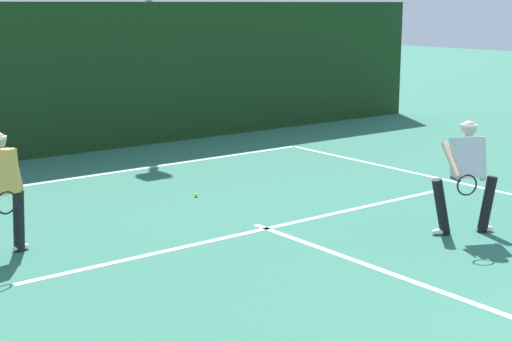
{
  "coord_description": "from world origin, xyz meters",
  "views": [
    {
      "loc": [
        -6.81,
        -2.41,
        3.24
      ],
      "look_at": [
        -0.48,
        5.77,
        1.0
      ],
      "focal_mm": 54.49,
      "sensor_mm": 36.0,
      "label": 1
    }
  ],
  "objects": [
    {
      "name": "player_far",
      "position": [
        -3.46,
        7.3,
        0.9
      ],
      "size": [
        0.73,
        0.86,
        1.64
      ],
      "rotation": [
        0.0,
        0.0,
        3.34
      ],
      "color": "black",
      "rests_on": "ground_plane"
    },
    {
      "name": "court_line_baseline_far",
      "position": [
        0.0,
        10.97,
        0.0
      ],
      "size": [
        9.3,
        0.1,
        0.01
      ],
      "primitive_type": "cube",
      "color": "white",
      "rests_on": "ground_plane"
    },
    {
      "name": "court_line_centre",
      "position": [
        0.0,
        3.2,
        0.0
      ],
      "size": [
        0.1,
        6.4,
        0.01
      ],
      "primitive_type": "cube",
      "color": "white",
      "rests_on": "ground_plane"
    },
    {
      "name": "back_fence_windscreen",
      "position": [
        0.0,
        13.31,
        1.63
      ],
      "size": [
        21.45,
        0.12,
        3.27
      ],
      "primitive_type": "cube",
      "color": "#183718",
      "rests_on": "ground_plane"
    },
    {
      "name": "player_near",
      "position": [
        2.08,
        4.23,
        0.9
      ],
      "size": [
        1.12,
        0.85,
        1.64
      ],
      "rotation": [
        0.0,
        0.0,
        2.69
      ],
      "color": "black",
      "rests_on": "ground_plane"
    },
    {
      "name": "court_line_service",
      "position": [
        0.0,
        6.14,
        0.0
      ],
      "size": [
        7.58,
        0.1,
        0.01
      ],
      "primitive_type": "cube",
      "color": "white",
      "rests_on": "ground_plane"
    },
    {
      "name": "tennis_ball",
      "position": [
        0.23,
        8.36,
        0.03
      ],
      "size": [
        0.07,
        0.07,
        0.07
      ],
      "primitive_type": "sphere",
      "color": "#D1E033",
      "rests_on": "ground_plane"
    }
  ]
}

